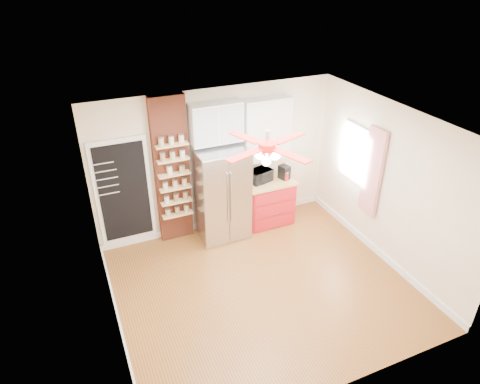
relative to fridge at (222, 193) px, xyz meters
name	(u,v)px	position (x,y,z in m)	size (l,w,h in m)	color
floor	(263,287)	(0.05, -1.63, -0.88)	(4.50, 4.50, 0.00)	brown
ceiling	(268,127)	(0.05, -1.63, 1.83)	(4.50, 4.50, 0.00)	white
wall_back	(216,161)	(0.05, 0.37, 0.48)	(4.50, 0.02, 2.70)	beige
wall_front	(348,308)	(0.05, -3.63, 0.48)	(4.50, 0.02, 2.70)	beige
wall_left	(105,253)	(-2.20, -1.63, 0.48)	(0.02, 4.00, 2.70)	beige
wall_right	(389,186)	(2.30, -1.63, 0.48)	(0.02, 4.00, 2.70)	beige
chalkboard	(124,192)	(-1.65, 0.33, 0.23)	(0.95, 0.05, 1.95)	white
brick_pillar	(172,171)	(-0.80, 0.29, 0.48)	(0.60, 0.16, 2.70)	brown
fridge	(222,193)	(0.00, 0.00, 0.00)	(0.90, 0.70, 1.75)	#B9B9BE
upper_glass_cabinet	(216,123)	(0.00, 0.20, 1.27)	(0.90, 0.35, 0.70)	white
red_cabinet	(268,201)	(0.97, 0.05, -0.42)	(0.94, 0.64, 0.90)	red
upper_shelf_unit	(266,129)	(0.97, 0.22, 1.00)	(0.90, 0.30, 1.15)	white
window	(356,154)	(2.28, -0.73, 0.68)	(0.04, 0.75, 1.05)	white
curtain	(373,172)	(2.23, -1.28, 0.57)	(0.06, 0.40, 1.55)	red
ceiling_fan	(267,147)	(0.05, -1.63, 1.55)	(1.40, 1.40, 0.44)	silver
toaster_oven	(260,176)	(0.82, 0.11, 0.14)	(0.43, 0.29, 0.24)	black
coffee_maker	(284,172)	(1.29, 0.03, 0.16)	(0.16, 0.20, 0.26)	black
canister_left	(286,176)	(1.28, -0.04, 0.10)	(0.10, 0.10, 0.15)	red
canister_right	(286,174)	(1.34, 0.04, 0.10)	(0.10, 0.10, 0.16)	red
pantry_jar_oats	(169,170)	(-0.87, 0.16, 0.57)	(0.10, 0.10, 0.14)	beige
pantry_jar_beans	(182,169)	(-0.66, 0.13, 0.56)	(0.10, 0.10, 0.12)	#95804C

